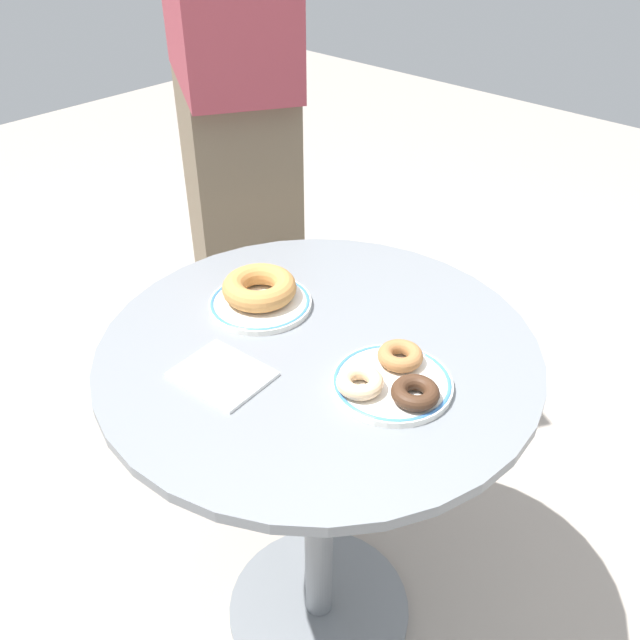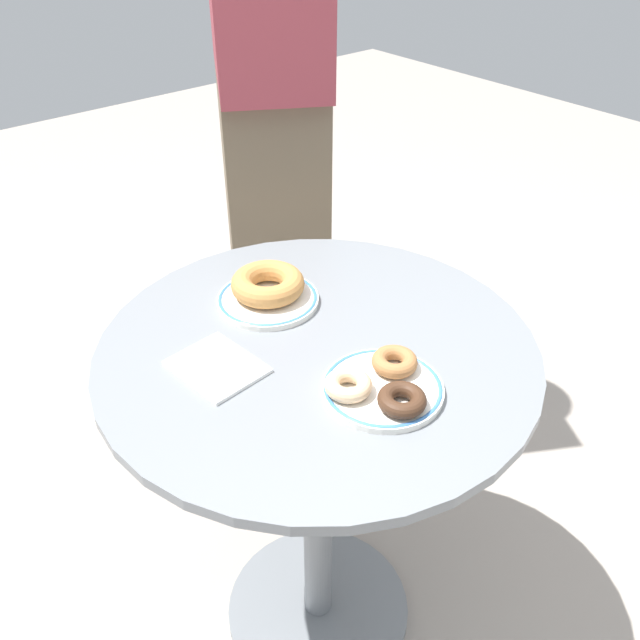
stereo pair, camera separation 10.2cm
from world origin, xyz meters
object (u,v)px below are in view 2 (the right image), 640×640
at_px(plate_left, 268,299).
at_px(donut_glazed, 348,385).
at_px(cafe_table, 318,455).
at_px(plate_right, 381,389).
at_px(paper_napkin, 217,367).
at_px(donut_cinnamon, 395,362).
at_px(person_figure, 270,116).
at_px(donut_old_fashioned, 268,284).
at_px(donut_chocolate, 402,400).

distance_m(plate_left, donut_glazed, 0.27).
bearing_deg(plate_left, cafe_table, -4.35).
height_order(cafe_table, donut_glazed, donut_glazed).
distance_m(plate_right, paper_napkin, 0.24).
relative_size(plate_right, paper_napkin, 1.33).
relative_size(plate_left, donut_glazed, 2.56).
height_order(donut_cinnamon, person_figure, person_figure).
bearing_deg(paper_napkin, plate_left, 120.01).
bearing_deg(paper_napkin, person_figure, 136.91).
bearing_deg(paper_napkin, plate_right, 37.12).
bearing_deg(donut_glazed, person_figure, 150.90).
distance_m(cafe_table, plate_left, 0.29).
bearing_deg(plate_left, donut_cinnamon, 6.13).
relative_size(cafe_table, plate_right, 4.21).
bearing_deg(donut_old_fashioned, cafe_table, -6.76).
height_order(donut_old_fashioned, donut_glazed, donut_old_fashioned).
height_order(plate_right, person_figure, person_figure).
bearing_deg(donut_old_fashioned, paper_napkin, -58.94).
bearing_deg(cafe_table, paper_napkin, -108.44).
relative_size(plate_left, person_figure, 0.10).
relative_size(donut_chocolate, person_figure, 0.04).
bearing_deg(donut_chocolate, cafe_table, 176.83).
height_order(plate_right, paper_napkin, plate_right).
distance_m(plate_right, donut_chocolate, 0.05).
xyz_separation_m(plate_right, donut_chocolate, (0.05, -0.01, 0.02)).
bearing_deg(plate_left, paper_napkin, -59.99).
xyz_separation_m(plate_left, person_figure, (-0.43, 0.33, 0.13)).
bearing_deg(paper_napkin, donut_old_fashioned, 121.06).
bearing_deg(plate_right, cafe_table, 178.42).
distance_m(donut_cinnamon, paper_napkin, 0.26).
xyz_separation_m(cafe_table, plate_left, (-0.14, 0.01, 0.25)).
height_order(plate_left, donut_old_fashioned, donut_old_fashioned).
xyz_separation_m(plate_left, donut_cinnamon, (0.27, 0.03, 0.02)).
bearing_deg(cafe_table, donut_chocolate, -3.17).
height_order(paper_napkin, person_figure, person_figure).
bearing_deg(donut_chocolate, donut_glazed, -153.03).
xyz_separation_m(donut_chocolate, person_figure, (-0.77, 0.35, 0.11)).
bearing_deg(donut_old_fashioned, plate_left, -40.64).
relative_size(donut_chocolate, donut_glazed, 1.00).
bearing_deg(paper_napkin, donut_cinnamon, 47.22).
xyz_separation_m(plate_left, donut_glazed, (0.26, -0.06, 0.02)).
relative_size(donut_old_fashioned, donut_cinnamon, 1.86).
relative_size(donut_glazed, person_figure, 0.04).
xyz_separation_m(plate_left, donut_chocolate, (0.33, -0.02, 0.02)).
relative_size(cafe_table, person_figure, 0.42).
xyz_separation_m(plate_right, donut_cinnamon, (-0.02, 0.04, 0.02)).
height_order(plate_right, donut_old_fashioned, donut_old_fashioned).
bearing_deg(plate_left, donut_chocolate, -3.68).
relative_size(cafe_table, donut_cinnamon, 10.88).
relative_size(cafe_table, paper_napkin, 5.58).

